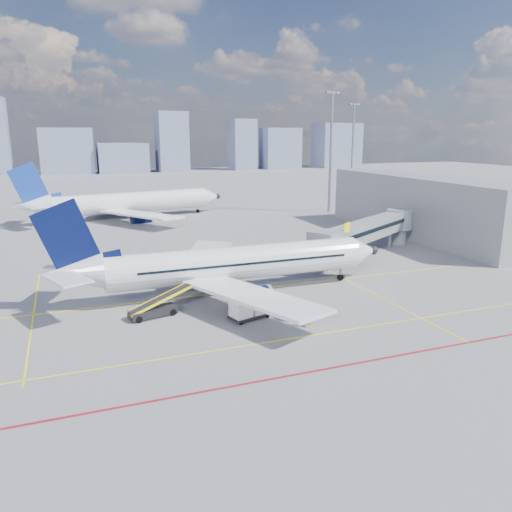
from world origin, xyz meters
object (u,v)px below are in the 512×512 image
(second_aircraft, at_px, (125,203))
(ramp_worker, at_px, (310,317))
(belt_loader, at_px, (154,310))
(baggage_tug, at_px, (292,312))
(main_aircraft, at_px, (224,265))
(cargo_dolly, at_px, (250,307))

(second_aircraft, height_order, ramp_worker, second_aircraft)
(belt_loader, bearing_deg, ramp_worker, -45.04)
(second_aircraft, xyz_separation_m, baggage_tug, (7.82, -63.19, -2.59))
(second_aircraft, xyz_separation_m, belt_loader, (-4.11, -58.08, -2.54))
(second_aircraft, bearing_deg, belt_loader, -103.69)
(main_aircraft, bearing_deg, cargo_dolly, -90.35)
(main_aircraft, relative_size, ramp_worker, 19.85)
(main_aircraft, xyz_separation_m, cargo_dolly, (-0.12, -8.08, -2.06))
(main_aircraft, bearing_deg, second_aircraft, 94.97)
(main_aircraft, height_order, cargo_dolly, main_aircraft)
(second_aircraft, relative_size, cargo_dolly, 10.00)
(main_aircraft, height_order, belt_loader, main_aircraft)
(second_aircraft, bearing_deg, baggage_tug, -92.59)
(cargo_dolly, bearing_deg, ramp_worker, -55.76)
(main_aircraft, height_order, baggage_tug, main_aircraft)
(second_aircraft, height_order, baggage_tug, second_aircraft)
(baggage_tug, bearing_deg, belt_loader, 147.98)
(main_aircraft, height_order, second_aircraft, second_aircraft)
(second_aircraft, relative_size, belt_loader, 6.46)
(cargo_dolly, xyz_separation_m, belt_loader, (-8.17, 3.83, -0.49))
(cargo_dolly, height_order, ramp_worker, cargo_dolly)
(baggage_tug, height_order, cargo_dolly, cargo_dolly)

